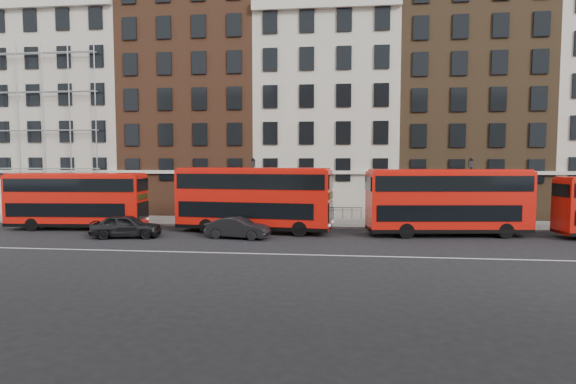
# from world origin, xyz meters

# --- Properties ---
(ground) EXTENTS (120.00, 120.00, 0.00)m
(ground) POSITION_xyz_m (0.00, 0.00, 0.00)
(ground) COLOR black
(ground) RESTS_ON ground
(pavement) EXTENTS (80.00, 5.00, 0.15)m
(pavement) POSITION_xyz_m (0.00, 10.50, 0.07)
(pavement) COLOR gray
(pavement) RESTS_ON ground
(kerb) EXTENTS (80.00, 0.30, 0.16)m
(kerb) POSITION_xyz_m (0.00, 8.00, 0.08)
(kerb) COLOR gray
(kerb) RESTS_ON ground
(road_centre_line) EXTENTS (70.00, 0.12, 0.01)m
(road_centre_line) POSITION_xyz_m (0.00, -2.00, 0.01)
(road_centre_line) COLOR white
(road_centre_line) RESTS_ON ground
(building_terrace) EXTENTS (64.00, 11.95, 22.00)m
(building_terrace) POSITION_xyz_m (-0.31, 17.88, 10.24)
(building_terrace) COLOR #BDB4A3
(building_terrace) RESTS_ON ground
(bus_a) EXTENTS (10.34, 3.14, 4.28)m
(bus_a) POSITION_xyz_m (-18.60, 5.44, 2.30)
(bus_a) COLOR red
(bus_a) RESTS_ON ground
(bus_b) EXTENTS (11.42, 3.79, 4.71)m
(bus_b) POSITION_xyz_m (-4.95, 5.45, 2.53)
(bus_b) COLOR red
(bus_b) RESTS_ON ground
(bus_c) EXTENTS (11.24, 3.88, 4.63)m
(bus_c) POSITION_xyz_m (8.68, 5.44, 2.48)
(bus_c) COLOR red
(bus_c) RESTS_ON ground
(car_rear) EXTENTS (4.89, 2.62, 1.58)m
(car_rear) POSITION_xyz_m (-13.12, 2.29, 0.79)
(car_rear) COLOR black
(car_rear) RESTS_ON ground
(car_front) EXTENTS (4.49, 2.15, 1.42)m
(car_front) POSITION_xyz_m (-5.52, 2.82, 0.71)
(car_front) COLOR black
(car_front) RESTS_ON ground
(lamp_post_left) EXTENTS (0.44, 0.44, 5.33)m
(lamp_post_left) POSITION_xyz_m (-5.65, 9.15, 3.08)
(lamp_post_left) COLOR black
(lamp_post_left) RESTS_ON pavement
(lamp_post_right) EXTENTS (0.44, 0.44, 5.33)m
(lamp_post_right) POSITION_xyz_m (11.27, 9.10, 3.08)
(lamp_post_right) COLOR black
(lamp_post_right) RESTS_ON pavement
(iron_railings) EXTENTS (6.60, 0.06, 1.00)m
(iron_railings) POSITION_xyz_m (0.00, 12.70, 0.65)
(iron_railings) COLOR black
(iron_railings) RESTS_ON pavement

